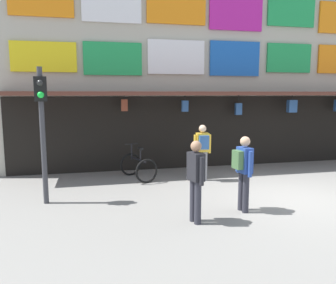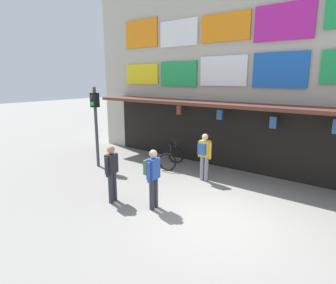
{
  "view_description": "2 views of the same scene",
  "coord_description": "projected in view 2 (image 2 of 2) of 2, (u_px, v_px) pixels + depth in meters",
  "views": [
    {
      "loc": [
        -4.94,
        -7.28,
        2.6
      ],
      "look_at": [
        -2.96,
        1.44,
        1.31
      ],
      "focal_mm": 35.98,
      "sensor_mm": 36.0,
      "label": 1
    },
    {
      "loc": [
        3.09,
        -6.15,
        3.55
      ],
      "look_at": [
        -2.5,
        1.04,
        1.49
      ],
      "focal_mm": 30.39,
      "sensor_mm": 36.0,
      "label": 2
    }
  ],
  "objects": [
    {
      "name": "traffic_light_near",
      "position": [
        95.0,
        114.0,
        11.24
      ],
      "size": [
        0.31,
        0.34,
        3.2
      ],
      "color": "#38383D",
      "rests_on": "ground"
    },
    {
      "name": "shopfront",
      "position": [
        285.0,
        66.0,
        10.01
      ],
      "size": [
        18.0,
        2.6,
        8.0
      ],
      "color": "#B2AD9E",
      "rests_on": "ground"
    },
    {
      "name": "pedestrian_in_red",
      "position": [
        112.0,
        171.0,
        8.15
      ],
      "size": [
        0.3,
        0.52,
        1.68
      ],
      "color": "#2D2D38",
      "rests_on": "ground"
    },
    {
      "name": "pedestrian_in_white",
      "position": [
        204.0,
        154.0,
        9.84
      ],
      "size": [
        0.53,
        0.37,
        1.68
      ],
      "color": "gray",
      "rests_on": "ground"
    },
    {
      "name": "ground_plane",
      "position": [
        220.0,
        218.0,
        7.37
      ],
      "size": [
        80.0,
        80.0,
        0.0
      ],
      "primitive_type": "plane",
      "color": "gray"
    },
    {
      "name": "bicycle_parked",
      "position": [
        172.0,
        157.0,
        11.54
      ],
      "size": [
        1.05,
        1.33,
        1.05
      ],
      "color": "black",
      "rests_on": "ground"
    },
    {
      "name": "pedestrian_in_yellow",
      "position": [
        153.0,
        174.0,
        7.72
      ],
      "size": [
        0.39,
        0.53,
        1.68
      ],
      "color": "#2D2D38",
      "rests_on": "ground"
    }
  ]
}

